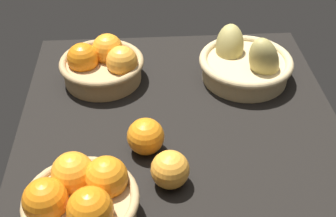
{
  "coord_description": "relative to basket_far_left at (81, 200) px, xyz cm",
  "views": [
    {
      "loc": [
        -73.89,
        7.68,
        69.76
      ],
      "look_at": [
        3.86,
        2.63,
        7.0
      ],
      "focal_mm": 48.82,
      "sensor_mm": 36.0,
      "label": 1
    }
  ],
  "objects": [
    {
      "name": "basket_far_left",
      "position": [
        0.0,
        0.0,
        0.0
      ],
      "size": [
        20.23,
        20.23,
        11.63
      ],
      "color": "tan",
      "rests_on": "market_tray"
    },
    {
      "name": "loose_orange_front_gap",
      "position": [
        17.01,
        -11.58,
        -1.31
      ],
      "size": [
        7.73,
        7.73,
        7.73
      ],
      "primitive_type": "sphere",
      "color": "orange",
      "rests_on": "market_tray"
    },
    {
      "name": "basket_near_right_pears",
      "position": [
        41.97,
        -37.24,
        -0.91
      ],
      "size": [
        23.33,
        23.33,
        14.37
      ],
      "color": "tan",
      "rests_on": "market_tray"
    },
    {
      "name": "loose_orange_back_gap",
      "position": [
        7.56,
        -15.94,
        -1.43
      ],
      "size": [
        7.48,
        7.48,
        7.48
      ],
      "primitive_type": "sphere",
      "color": "#F49E33",
      "rests_on": "market_tray"
    },
    {
      "name": "market_tray",
      "position": [
        21.8,
        -19.35,
        -6.67
      ],
      "size": [
        84.0,
        72.0,
        3.0
      ],
      "primitive_type": "cube",
      "color": "black",
      "rests_on": "ground"
    },
    {
      "name": "basket_far_right",
      "position": [
        43.38,
        -1.74,
        -0.6
      ],
      "size": [
        20.91,
        20.91,
        11.21
      ],
      "color": "tan",
      "rests_on": "market_tray"
    }
  ]
}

